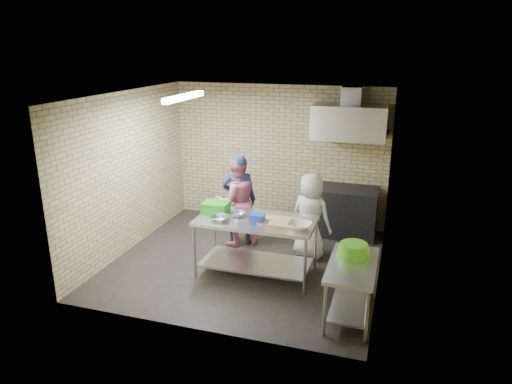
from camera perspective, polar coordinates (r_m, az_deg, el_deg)
floor at (r=7.78m, az=-1.16°, el=-8.46°), size 4.20×4.20×0.00m
ceiling at (r=7.02m, az=-1.29°, el=11.73°), size 4.20×4.20×0.00m
back_wall at (r=9.14m, az=2.79°, el=4.53°), size 4.20×0.06×2.70m
front_wall at (r=5.54m, az=-7.85°, el=-4.55°), size 4.20×0.06×2.70m
left_wall at (r=8.18m, az=-15.31°, el=2.33°), size 0.06×4.00×2.70m
right_wall at (r=6.94m, az=15.45°, el=-0.41°), size 0.06×4.00×2.70m
prep_table at (r=7.22m, az=-0.00°, el=-6.68°), size 1.80×0.90×0.90m
side_counter at (r=6.32m, az=11.48°, el=-11.59°), size 0.60×1.20×0.75m
stove at (r=8.83m, az=10.62°, el=-2.33°), size 1.20×0.70×0.90m
range_hood at (r=8.47m, az=11.30°, el=8.33°), size 1.30×0.60×0.60m
hood_duct at (r=8.56m, az=11.60°, el=11.45°), size 0.35×0.30×0.30m
wall_shelf at (r=8.66m, az=13.36°, el=7.18°), size 0.80×0.20×0.04m
fluorescent_fixture at (r=7.41m, az=-8.79°, el=11.38°), size 0.10×1.25×0.08m
green_crate at (r=7.35m, az=-4.94°, el=-1.86°), size 0.40×0.30×0.16m
blue_tub at (r=6.92m, az=0.14°, el=-3.19°), size 0.20×0.20×0.13m
cutting_board at (r=6.93m, az=2.71°, el=-3.61°), size 0.55×0.42×0.03m
mixing_bowl_a at (r=7.02m, az=-4.40°, el=-3.21°), size 0.31×0.31×0.07m
mixing_bowl_b at (r=7.17m, az=-2.18°, el=-2.71°), size 0.24×0.24×0.07m
ceramic_bowl at (r=6.73m, az=5.32°, el=-4.09°), size 0.38×0.38×0.08m
green_basin at (r=6.34m, az=11.81°, el=-6.86°), size 0.46×0.46×0.17m
bottle_red at (r=8.66m, az=11.75°, el=8.03°), size 0.07×0.07×0.18m
bottle_green at (r=8.63m, az=14.40°, el=7.72°), size 0.06×0.06×0.15m
man_navy at (r=8.18m, az=-2.07°, el=-0.96°), size 0.66×0.50×1.63m
woman_pink at (r=8.17m, az=-2.35°, el=-1.16°), size 0.97×0.92×1.58m
woman_white at (r=7.74m, az=6.68°, el=-2.91°), size 0.81×0.65×1.44m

